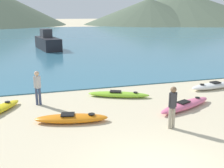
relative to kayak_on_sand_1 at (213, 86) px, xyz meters
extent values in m
cube|color=teal|center=(-6.78, 36.87, -0.14)|extent=(160.00, 70.00, 0.06)
cone|color=#4C5B47|center=(34.42, 85.29, 4.72)|extent=(51.39, 51.39, 9.79)
cone|color=#4C5B47|center=(53.20, 93.72, 6.52)|extent=(79.12, 79.12, 13.39)
cylinder|color=black|center=(-11.15, -0.03, 0.13)|extent=(0.24, 0.24, 0.02)
ellipsoid|color=white|center=(0.00, 0.00, 0.00)|extent=(3.04, 1.07, 0.34)
cube|color=black|center=(0.15, 0.02, 0.19)|extent=(0.58, 0.46, 0.05)
cylinder|color=black|center=(-0.81, -0.09, 0.18)|extent=(0.26, 0.26, 0.02)
ellipsoid|color=orange|center=(-8.55, -2.49, -0.02)|extent=(3.02, 1.38, 0.31)
cube|color=black|center=(-8.69, -2.46, 0.16)|extent=(0.60, 0.52, 0.05)
cylinder|color=black|center=(-7.76, -2.66, 0.15)|extent=(0.27, 0.27, 0.02)
ellipsoid|color=#E5668C|center=(-3.30, -2.41, -0.01)|extent=(3.34, 1.86, 0.33)
cube|color=black|center=(-3.45, -2.48, 0.18)|extent=(0.69, 0.56, 0.05)
cylinder|color=black|center=(-2.45, -2.07, 0.16)|extent=(0.23, 0.23, 0.02)
ellipsoid|color=#8CCC2D|center=(-5.73, 0.08, -0.04)|extent=(3.20, 1.87, 0.27)
cube|color=black|center=(-5.88, 0.15, 0.12)|extent=(0.67, 0.56, 0.05)
cylinder|color=black|center=(-4.92, -0.27, 0.11)|extent=(0.23, 0.23, 0.02)
cylinder|color=gray|center=(-5.06, -4.16, 0.24)|extent=(0.12, 0.12, 0.83)
cylinder|color=gray|center=(-4.92, -4.16, 0.24)|extent=(0.12, 0.12, 0.83)
cube|color=#2D2D33|center=(-4.99, -4.16, 0.95)|extent=(0.26, 0.28, 0.59)
cylinder|color=#2D2D33|center=(-5.11, -4.16, 0.96)|extent=(0.09, 0.09, 0.56)
cylinder|color=#2D2D33|center=(-4.87, -4.16, 0.96)|extent=(0.09, 0.09, 0.56)
sphere|color=brown|center=(-4.99, -4.16, 1.36)|extent=(0.22, 0.22, 0.22)
cylinder|color=#384260|center=(-9.84, 0.03, 0.24)|extent=(0.12, 0.12, 0.83)
cylinder|color=#384260|center=(-9.69, 0.03, 0.24)|extent=(0.12, 0.12, 0.83)
cube|color=#B2B2B7|center=(-9.76, 0.03, 0.95)|extent=(0.29, 0.29, 0.59)
cylinder|color=#B2B2B7|center=(-9.89, 0.03, 0.96)|extent=(0.09, 0.09, 0.56)
cylinder|color=#B2B2B7|center=(-9.64, 0.03, 0.96)|extent=(0.09, 0.09, 0.56)
sphere|color=tan|center=(-9.76, 0.03, 1.36)|extent=(0.22, 0.22, 0.22)
cube|color=black|center=(-8.19, 19.83, 0.58)|extent=(2.87, 6.10, 1.39)
cube|color=#333338|center=(-8.29, 20.41, 1.76)|extent=(1.40, 1.93, 0.97)
camera|label=1|loc=(-9.77, -12.33, 4.07)|focal=42.00mm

